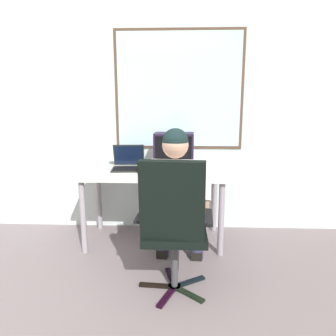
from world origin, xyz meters
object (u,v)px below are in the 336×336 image
object	(u,v)px
desk	(154,179)
person_seated	(177,201)
office_chair	(173,220)
wine_glass	(143,166)
crt_monitor	(174,149)
laptop	(128,162)

from	to	relation	value
desk	person_seated	size ratio (longest dim) A/B	1.16
office_chair	desk	bearing A→B (deg)	102.90
person_seated	wine_glass	bearing A→B (deg)	123.13
office_chair	wine_glass	bearing A→B (deg)	111.62
office_chair	person_seated	world-z (taller)	person_seated
wine_glass	crt_monitor	bearing A→B (deg)	33.06
office_chair	crt_monitor	world-z (taller)	crt_monitor
office_chair	laptop	size ratio (longest dim) A/B	2.78
desk	office_chair	distance (m)	0.99
desk	laptop	world-z (taller)	laptop
wine_glass	laptop	bearing A→B (deg)	122.98
office_chair	crt_monitor	size ratio (longest dim) A/B	2.69
crt_monitor	wine_glass	world-z (taller)	crt_monitor
desk	crt_monitor	bearing A→B (deg)	-0.60
laptop	wine_glass	size ratio (longest dim) A/B	2.81
office_chair	wine_glass	distance (m)	0.87
desk	crt_monitor	world-z (taller)	crt_monitor
crt_monitor	wine_glass	bearing A→B (deg)	-146.94
office_chair	laptop	xyz separation A→B (m)	(-0.49, 1.06, 0.22)
office_chair	person_seated	distance (m)	0.28
office_chair	laptop	world-z (taller)	office_chair
office_chair	wine_glass	size ratio (longest dim) A/B	7.80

